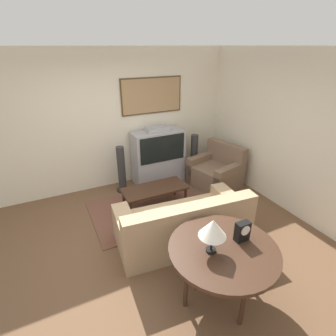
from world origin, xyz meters
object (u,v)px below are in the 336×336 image
(speaker_tower_right, at_px, (194,156))
(couch, at_px, (183,225))
(coffee_table, at_px, (155,190))
(table_lamp, at_px, (213,229))
(armchair, at_px, (216,172))
(console_table, at_px, (223,252))
(mantel_clock, at_px, (242,231))
(speaker_tower_left, at_px, (122,171))
(tv, at_px, (158,156))

(speaker_tower_right, bearing_deg, couch, -124.97)
(coffee_table, bearing_deg, couch, -89.51)
(couch, distance_m, table_lamp, 1.27)
(couch, distance_m, coffee_table, 1.04)
(armchair, bearing_deg, speaker_tower_right, -178.64)
(coffee_table, distance_m, table_lamp, 2.17)
(console_table, bearing_deg, armchair, 55.34)
(mantel_clock, height_order, speaker_tower_left, mantel_clock)
(couch, height_order, speaker_tower_left, speaker_tower_left)
(couch, bearing_deg, armchair, -134.74)
(coffee_table, relative_size, table_lamp, 2.86)
(armchair, height_order, speaker_tower_right, speaker_tower_right)
(coffee_table, bearing_deg, speaker_tower_left, 112.19)
(table_lamp, height_order, mantel_clock, table_lamp)
(table_lamp, distance_m, mantel_clock, 0.45)
(couch, bearing_deg, speaker_tower_left, -74.20)
(mantel_clock, bearing_deg, coffee_table, 94.92)
(console_table, bearing_deg, couch, 85.08)
(speaker_tower_left, bearing_deg, speaker_tower_right, 0.00)
(coffee_table, distance_m, speaker_tower_left, 0.92)
(armchair, xyz_separation_m, speaker_tower_right, (-0.17, 0.63, 0.15))
(table_lamp, bearing_deg, armchair, 52.55)
(table_lamp, distance_m, speaker_tower_left, 2.96)
(console_table, relative_size, speaker_tower_left, 1.26)
(tv, height_order, couch, tv)
(tv, height_order, mantel_clock, tv)
(couch, xyz_separation_m, armchair, (1.49, 1.26, -0.00))
(couch, xyz_separation_m, console_table, (-0.09, -1.03, 0.38))
(table_lamp, bearing_deg, console_table, -9.01)
(coffee_table, height_order, speaker_tower_left, speaker_tower_left)
(console_table, bearing_deg, tv, 79.20)
(coffee_table, xyz_separation_m, speaker_tower_left, (-0.35, 0.85, 0.09))
(armchair, relative_size, console_table, 0.91)
(tv, distance_m, table_lamp, 3.10)
(tv, bearing_deg, speaker_tower_right, -5.52)
(armchair, distance_m, speaker_tower_right, 0.67)
(tv, relative_size, console_table, 1.01)
(coffee_table, distance_m, console_table, 2.10)
(couch, relative_size, speaker_tower_left, 2.09)
(tv, bearing_deg, couch, -103.79)
(speaker_tower_right, bearing_deg, armchair, -74.97)
(console_table, bearing_deg, mantel_clock, 5.13)
(couch, height_order, mantel_clock, mantel_clock)
(console_table, relative_size, speaker_tower_right, 1.26)
(tv, height_order, table_lamp, tv)
(armchair, bearing_deg, speaker_tower_left, -122.61)
(console_table, height_order, mantel_clock, mantel_clock)
(console_table, bearing_deg, coffee_table, 87.80)
(couch, bearing_deg, coffee_table, -84.34)
(table_lamp, relative_size, mantel_clock, 1.73)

